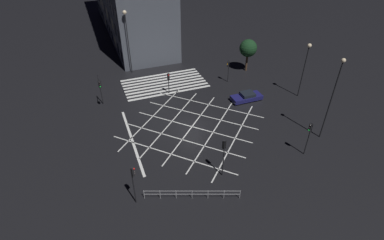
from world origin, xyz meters
TOP-DOWN VIEW (x-y plane):
  - ground_plane at (0.00, 0.00)m, footprint 200.00×200.00m
  - road_markings at (0.38, -8.08)m, footprint 19.11×25.09m
  - traffic_light_se_cross at (9.74, -8.46)m, footprint 0.36×1.93m
  - traffic_light_nw_main at (-9.78, 9.20)m, footprint 0.39×0.36m
  - traffic_light_ne_main at (8.97, 9.24)m, footprint 0.39×0.36m
  - traffic_light_median_north at (0.05, 8.81)m, footprint 0.36×0.39m
  - traffic_light_median_south at (0.22, -8.94)m, footprint 0.36×0.39m
  - traffic_light_sw_main at (-9.38, -9.15)m, footprint 0.39×0.36m
  - street_lamp_east at (3.98, -17.80)m, footprint 0.60×0.60m
  - street_lamp_west at (-17.13, -1.62)m, footprint 0.57×0.57m
  - street_lamp_far at (-13.61, 7.32)m, footprint 0.47×0.47m
  - street_tree_near at (-14.16, -11.75)m, footprint 2.83×2.83m
  - waiting_car at (-9.50, -3.18)m, footprint 4.44×1.84m
  - pedestrian_railing at (4.02, 10.64)m, footprint 8.45×3.22m

SIDE VIEW (x-z plane):
  - ground_plane at x=0.00m, z-range 0.00..0.00m
  - road_markings at x=0.38m, z-range 0.00..0.01m
  - waiting_car at x=-9.50m, z-range -0.03..1.17m
  - pedestrian_railing at x=4.02m, z-range 0.15..1.20m
  - traffic_light_median_south at x=0.22m, z-range 0.70..3.96m
  - traffic_light_sw_main at x=-9.38m, z-range 0.77..4.32m
  - traffic_light_nw_main at x=-9.78m, z-range 0.90..5.11m
  - traffic_light_ne_main at x=8.97m, z-range 0.94..5.37m
  - traffic_light_median_north at x=0.05m, z-range 0.95..5.42m
  - traffic_light_se_cross at x=9.74m, z-range 1.03..5.59m
  - street_tree_near at x=-14.16m, z-range 1.23..6.59m
  - street_lamp_west at x=-17.13m, z-range 1.94..9.88m
  - street_lamp_far at x=-13.61m, z-range 1.60..11.68m
  - street_lamp_east at x=3.98m, z-range 2.45..12.54m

